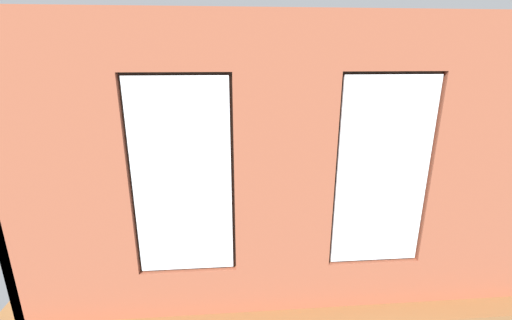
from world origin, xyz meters
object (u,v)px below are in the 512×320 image
table_plant_small (230,177)px  potted_plant_beside_window_right (113,249)px  couch_left (379,193)px  cup_ceramic (261,181)px  potted_plant_mid_room_small (316,181)px  potted_plant_corner_far_left (454,210)px  papasan_chair (261,157)px  remote_silver (216,190)px  potted_plant_near_tv (126,213)px  coffee_table (240,190)px  couch_by_window (276,249)px  potted_plant_between_couches (386,214)px  tv_flatscreen (109,171)px  media_console (114,209)px  potted_plant_corner_near_left (348,143)px  potted_plant_by_left_couch (336,165)px  candle_jar (247,187)px  potted_plant_foreground_right (156,151)px

table_plant_small → potted_plant_beside_window_right: size_ratio=0.37×
couch_left → cup_ceramic: 2.17m
potted_plant_mid_room_small → potted_plant_corner_far_left: bearing=114.9°
papasan_chair → potted_plant_mid_room_small: size_ratio=2.15×
papasan_chair → potted_plant_beside_window_right: bearing=60.6°
papasan_chair → potted_plant_corner_far_left: 4.41m
couch_left → remote_silver: size_ratio=10.84×
potted_plant_near_tv → coffee_table: bearing=-137.8°
table_plant_small → cup_ceramic: bearing=-175.6°
couch_by_window → potted_plant_between_couches: 1.52m
coffee_table → tv_flatscreen: (2.15, 0.37, 0.54)m
media_console → potted_plant_corner_near_left: 5.36m
couch_left → coffee_table: bearing=-99.4°
papasan_chair → potted_plant_by_left_couch: papasan_chair is taller
couch_left → potted_plant_near_tv: 4.32m
candle_jar → table_plant_small: bearing=-40.5°
candle_jar → potted_plant_between_couches: (-1.74, 1.74, 0.26)m
coffee_table → papasan_chair: papasan_chair is taller
couch_left → coffee_table: couch_left is taller
potted_plant_near_tv → potted_plant_by_left_couch: potted_plant_near_tv is taller
couch_left → potted_plant_near_tv: bearing=-77.7°
couch_left → papasan_chair: couch_left is taller
coffee_table → potted_plant_by_left_couch: (-2.12, -1.12, 0.04)m
candle_jar → potted_plant_corner_near_left: potted_plant_corner_near_left is taller
cup_ceramic → potted_plant_mid_room_small: (-1.14, -0.30, -0.14)m
cup_ceramic → potted_plant_by_left_couch: bearing=-150.9°
candle_jar → remote_silver: bearing=0.0°
couch_by_window → media_console: (2.54, -1.54, -0.06)m
potted_plant_corner_near_left → potted_plant_mid_room_small: bearing=52.7°
tv_flatscreen → potted_plant_beside_window_right: 1.79m
table_plant_small → media_console: bearing=13.9°
coffee_table → potted_plant_corner_near_left: bearing=-143.9°
cup_ceramic → potted_plant_by_left_couch: 1.98m
potted_plant_near_tv → candle_jar: bearing=-142.4°
coffee_table → tv_flatscreen: size_ratio=1.15×
coffee_table → couch_by_window: bearing=101.6°
papasan_chair → coffee_table: bearing=73.3°
tv_flatscreen → potted_plant_between_couches: (-3.99, 1.50, -0.18)m
potted_plant_corner_far_left → couch_left: bearing=-85.0°
coffee_table → cup_ceramic: size_ratio=15.66×
cup_ceramic → table_plant_small: bearing=4.4°
remote_silver → potted_plant_beside_window_right: (1.19, 1.89, 0.03)m
table_plant_small → potted_plant_mid_room_small: size_ratio=0.53×
cup_ceramic → papasan_chair: bearing=-95.3°
couch_left → remote_silver: (2.96, -0.09, 0.13)m
tv_flatscreen → potted_plant_corner_far_left: tv_flatscreen is taller
table_plant_small → potted_plant_between_couches: potted_plant_between_couches is taller
potted_plant_foreground_right → potted_plant_mid_room_small: size_ratio=1.89×
tv_flatscreen → potted_plant_beside_window_right: size_ratio=1.63×
potted_plant_between_couches → coffee_table: bearing=-45.4°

